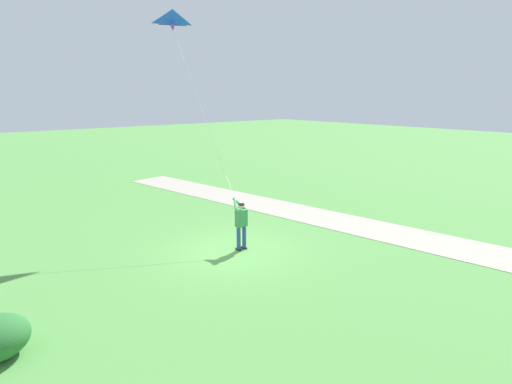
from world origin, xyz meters
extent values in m
plane|color=#569947|center=(0.00, 0.00, 0.00)|extent=(120.00, 120.00, 0.00)
cube|color=#ADA393|center=(-5.79, 2.00, 0.01)|extent=(7.41, 31.98, 0.02)
cube|color=#232328|center=(-0.13, 0.08, 0.03)|extent=(0.12, 0.25, 0.06)
cylinder|color=#2D4C8E|center=(-0.13, 0.10, 0.45)|extent=(0.14, 0.14, 0.82)
cube|color=#232328|center=(-0.37, 0.09, 0.03)|extent=(0.12, 0.25, 0.06)
cylinder|color=#2D4C8E|center=(-0.37, 0.11, 0.45)|extent=(0.14, 0.14, 0.82)
cube|color=#38894C|center=(-0.25, 0.11, 1.16)|extent=(0.41, 0.24, 0.60)
sphere|color=#DBB28E|center=(-0.25, 0.11, 1.62)|extent=(0.22, 0.22, 0.22)
ellipsoid|color=black|center=(-0.25, 0.12, 1.66)|extent=(0.24, 0.24, 0.13)
cylinder|color=#38894C|center=(-0.17, -0.12, 1.61)|extent=(0.37, 0.52, 0.43)
cylinder|color=#38894C|center=(-0.35, -0.11, 1.61)|extent=(0.33, 0.54, 0.43)
sphere|color=#DBB28E|center=(-0.27, -0.27, 1.74)|extent=(0.10, 0.10, 0.10)
pyramid|color=blue|center=(-0.41, -4.37, 8.29)|extent=(1.23, 0.83, 0.53)
cone|color=purple|center=(-0.48, -4.55, 7.94)|extent=(0.26, 0.26, 0.22)
cylinder|color=black|center=(-0.48, -4.55, 8.05)|extent=(1.03, 0.43, 0.02)
cylinder|color=silver|center=(-0.38, -2.41, 4.81)|extent=(0.23, 4.29, 6.15)
camera|label=1|loc=(8.00, 10.74, 5.28)|focal=28.34mm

